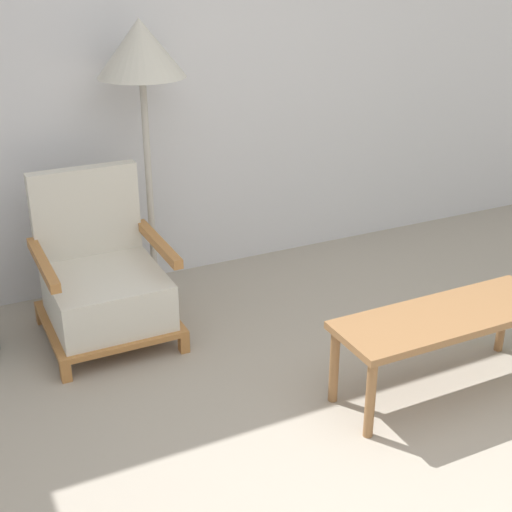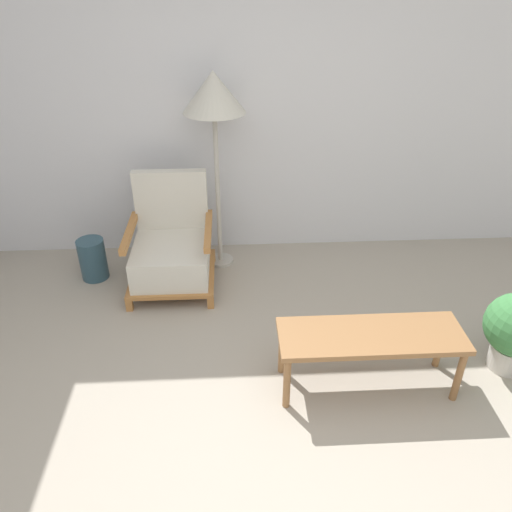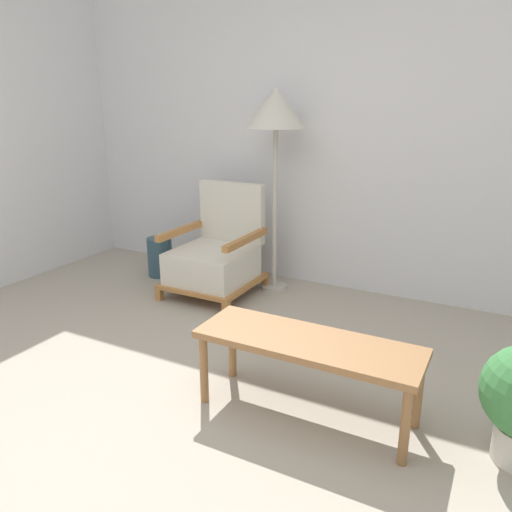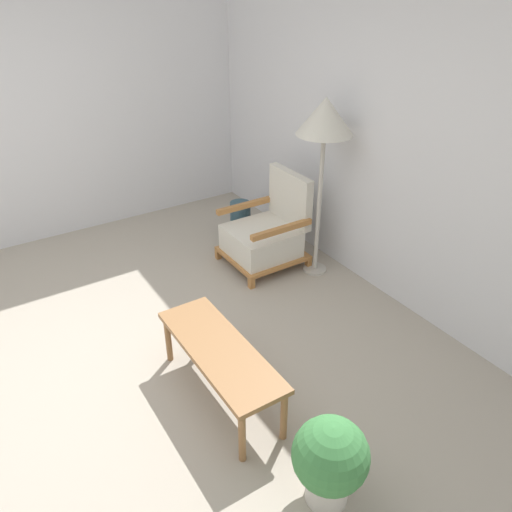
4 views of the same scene
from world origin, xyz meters
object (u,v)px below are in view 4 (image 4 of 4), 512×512
Objects in this scene: armchair at (266,234)px; floor_lamp at (325,121)px; potted_plant at (330,459)px; vase at (240,218)px; coffee_table at (220,354)px.

floor_lamp is (0.38, 0.30, 1.11)m from armchair.
potted_plant is (2.25, -1.11, 0.00)m from armchair.
potted_plant is at bearing -26.18° from armchair.
vase is at bearing 170.47° from armchair.
floor_lamp is 2.07m from coffee_table.
floor_lamp is 1.46× the size of coffee_table.
potted_plant is at bearing -36.95° from floor_lamp.
floor_lamp is at bearing 120.92° from coffee_table.
armchair is 1.21m from floor_lamp.
coffee_table is 0.97m from potted_plant.
vase is (-1.04, -0.19, -1.24)m from floor_lamp.
potted_plant reaches higher than vase.
armchair reaches higher than coffee_table.
coffee_table reaches higher than vase.
coffee_table is 3.16× the size of vase.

